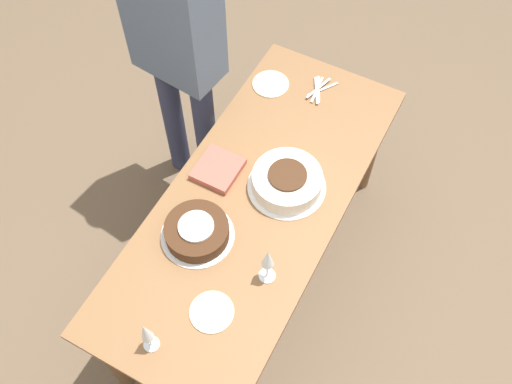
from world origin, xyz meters
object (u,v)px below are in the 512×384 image
(wine_glass_near, at_px, (268,260))
(wine_glass_far, at_px, (146,333))
(person_cutting, at_px, (175,32))
(cake_center_white, at_px, (287,181))
(cake_front_chocolate, at_px, (197,231))

(wine_glass_near, bearing_deg, wine_glass_far, -29.40)
(wine_glass_far, bearing_deg, person_cutting, -153.13)
(cake_center_white, relative_size, cake_front_chocolate, 1.12)
(wine_glass_near, relative_size, person_cutting, 0.12)
(wine_glass_near, bearing_deg, person_cutting, -130.40)
(wine_glass_near, bearing_deg, cake_center_white, -163.97)
(cake_front_chocolate, relative_size, wine_glass_far, 1.52)
(cake_center_white, xyz_separation_m, cake_front_chocolate, (0.38, -0.21, -0.01))
(cake_front_chocolate, height_order, person_cutting, person_cutting)
(cake_center_white, height_order, wine_glass_far, wine_glass_far)
(wine_glass_near, bearing_deg, cake_front_chocolate, -94.19)
(cake_front_chocolate, distance_m, wine_glass_far, 0.47)
(cake_center_white, height_order, cake_front_chocolate, cake_center_white)
(person_cutting, bearing_deg, wine_glass_near, -33.65)
(wine_glass_near, distance_m, person_cutting, 1.09)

